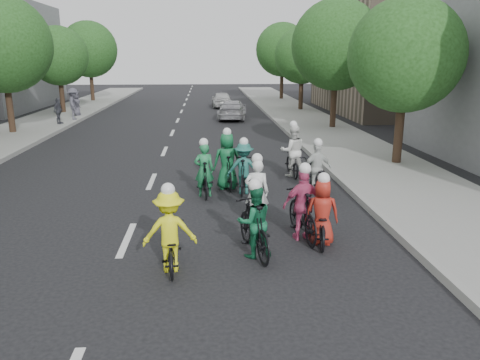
{
  "coord_description": "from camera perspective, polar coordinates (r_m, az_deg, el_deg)",
  "views": [
    {
      "loc": [
        1.8,
        -9.83,
        3.93
      ],
      "look_at": [
        2.6,
        1.21,
        1.0
      ],
      "focal_mm": 35.0,
      "sensor_mm": 36.0,
      "label": 1
    }
  ],
  "objects": [
    {
      "name": "spectator_0",
      "position": [
        30.84,
        -19.61,
        8.74
      ],
      "size": [
        0.96,
        1.36,
        1.91
      ],
      "primitive_type": "imported",
      "rotation": [
        0.0,
        0.0,
        1.79
      ],
      "color": "#545361",
      "rests_on": "sidewalk_left"
    },
    {
      "name": "bldg_se",
      "position": [
        36.69,
        19.22,
        14.15
      ],
      "size": [
        10.0,
        14.0,
        8.0
      ],
      "primitive_type": "cube",
      "color": "gray",
      "rests_on": "ground"
    },
    {
      "name": "spectator_1",
      "position": [
        29.09,
        -21.28,
        7.84
      ],
      "size": [
        0.55,
        0.93,
        1.48
      ],
      "primitive_type": "imported",
      "rotation": [
        0.0,
        0.0,
        1.34
      ],
      "color": "#464751",
      "rests_on": "sidewalk_left"
    },
    {
      "name": "follow_car_lead",
      "position": [
        30.4,
        -0.95,
        8.56
      ],
      "size": [
        2.15,
        4.34,
        1.21
      ],
      "primitive_type": "imported",
      "rotation": [
        0.0,
        0.0,
        3.03
      ],
      "color": "#AAA9AE",
      "rests_on": "ground"
    },
    {
      "name": "cyclist_6",
      "position": [
        15.88,
        6.4,
        2.91
      ],
      "size": [
        0.86,
        1.68,
        1.88
      ],
      "rotation": [
        0.0,
        0.0,
        3.18
      ],
      "color": "black",
      "rests_on": "ground"
    },
    {
      "name": "cyclist_9",
      "position": [
        14.27,
        -1.57,
        1.72
      ],
      "size": [
        0.89,
        1.8,
        1.88
      ],
      "rotation": [
        0.0,
        0.0,
        3.24
      ],
      "color": "black",
      "rests_on": "ground"
    },
    {
      "name": "tree_l_4",
      "position": [
        35.28,
        -21.28,
        13.92
      ],
      "size": [
        4.0,
        4.0,
        5.97
      ],
      "color": "black",
      "rests_on": "ground"
    },
    {
      "name": "follow_car_trail",
      "position": [
        37.73,
        -2.25,
        9.79
      ],
      "size": [
        1.57,
        3.67,
        1.23
      ],
      "primitive_type": "imported",
      "rotation": [
        0.0,
        0.0,
        3.17
      ],
      "color": "silver",
      "rests_on": "ground"
    },
    {
      "name": "cyclist_2",
      "position": [
        8.94,
        -8.52,
        -7.0
      ],
      "size": [
        1.05,
        1.61,
        1.72
      ],
      "rotation": [
        0.0,
        0.0,
        3.22
      ],
      "color": "black",
      "rests_on": "ground"
    },
    {
      "name": "tree_l_3",
      "position": [
        26.77,
        -27.02,
        14.54
      ],
      "size": [
        4.8,
        4.8,
        6.93
      ],
      "color": "black",
      "rests_on": "ground"
    },
    {
      "name": "ground",
      "position": [
        10.74,
        -13.62,
        -7.08
      ],
      "size": [
        120.0,
        120.0,
        0.0
      ],
      "primitive_type": "plane",
      "color": "black",
      "rests_on": "ground"
    },
    {
      "name": "tree_l_5",
      "position": [
        43.99,
        -17.92,
        14.91
      ],
      "size": [
        4.8,
        4.8,
        6.93
      ],
      "color": "black",
      "rests_on": "ground"
    },
    {
      "name": "curb_right",
      "position": [
        20.64,
        7.81,
        3.97
      ],
      "size": [
        0.18,
        80.0,
        0.18
      ],
      "primitive_type": "cube",
      "color": "#999993",
      "rests_on": "ground"
    },
    {
      "name": "tree_r_2",
      "position": [
        35.13,
        7.58,
        14.77
      ],
      "size": [
        4.0,
        4.0,
        5.97
      ],
      "color": "black",
      "rests_on": "ground"
    },
    {
      "name": "cyclist_1",
      "position": [
        9.46,
        1.74,
        -5.56
      ],
      "size": [
        0.92,
        1.97,
        1.63
      ],
      "rotation": [
        0.0,
        0.0,
        3.35
      ],
      "color": "black",
      "rests_on": "ground"
    },
    {
      "name": "spectator_2",
      "position": [
        32.94,
        -19.32,
        8.73
      ],
      "size": [
        0.56,
        0.78,
        1.49
      ],
      "primitive_type": "imported",
      "rotation": [
        0.0,
        0.0,
        1.45
      ],
      "color": "#565361",
      "rests_on": "sidewalk_left"
    },
    {
      "name": "cyclist_5",
      "position": [
        13.56,
        -4.37,
        0.6
      ],
      "size": [
        0.63,
        1.79,
        1.7
      ],
      "rotation": [
        0.0,
        0.0,
        3.22
      ],
      "color": "black",
      "rests_on": "ground"
    },
    {
      "name": "cyclist_7",
      "position": [
        13.77,
        0.45,
        1.05
      ],
      "size": [
        1.06,
        1.83,
        1.67
      ],
      "rotation": [
        0.0,
        0.0,
        3.0
      ],
      "color": "black",
      "rests_on": "ground"
    },
    {
      "name": "cyclist_3",
      "position": [
        10.4,
        7.68,
        -3.69
      ],
      "size": [
        0.97,
        1.91,
        1.74
      ],
      "rotation": [
        0.0,
        0.0,
        3.26
      ],
      "color": "black",
      "rests_on": "ground"
    },
    {
      "name": "curb_left",
      "position": [
        21.67,
        -25.37,
        3.19
      ],
      "size": [
        0.18,
        80.0,
        0.18
      ],
      "primitive_type": "cube",
      "color": "#999993",
      "rests_on": "ground"
    },
    {
      "name": "cyclist_0",
      "position": [
        11.29,
        2.02,
        -2.55
      ],
      "size": [
        0.7,
        1.57,
        1.74
      ],
      "rotation": [
        0.0,
        0.0,
        3.03
      ],
      "color": "black",
      "rests_on": "ground"
    },
    {
      "name": "cyclist_4",
      "position": [
        10.24,
        9.86,
        -4.67
      ],
      "size": [
        0.84,
        1.72,
        1.59
      ],
      "rotation": [
        0.0,
        0.0,
        2.98
      ],
      "color": "black",
      "rests_on": "ground"
    },
    {
      "name": "tree_r_1",
      "position": [
        26.38,
        11.67,
        15.82
      ],
      "size": [
        4.8,
        4.8,
        6.93
      ],
      "color": "black",
      "rests_on": "ground"
    },
    {
      "name": "tree_r_0",
      "position": [
        17.86,
        19.53,
        14.13
      ],
      "size": [
        4.0,
        4.0,
        5.97
      ],
      "color": "black",
      "rests_on": "ground"
    },
    {
      "name": "tree_r_3",
      "position": [
        43.99,
        5.19,
        15.54
      ],
      "size": [
        4.8,
        4.8,
        6.93
      ],
      "color": "black",
      "rests_on": "ground"
    },
    {
      "name": "sidewalk_right",
      "position": [
        21.13,
        13.01,
        3.94
      ],
      "size": [
        4.0,
        80.0,
        0.15
      ],
      "primitive_type": "cube",
      "color": "gray",
      "rests_on": "ground"
    },
    {
      "name": "cyclist_8",
      "position": [
        14.01,
        9.27,
        0.78
      ],
      "size": [
        1.0,
        1.97,
        1.65
      ],
      "rotation": [
        0.0,
        0.0,
        3.33
      ],
      "color": "black",
      "rests_on": "ground"
    }
  ]
}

